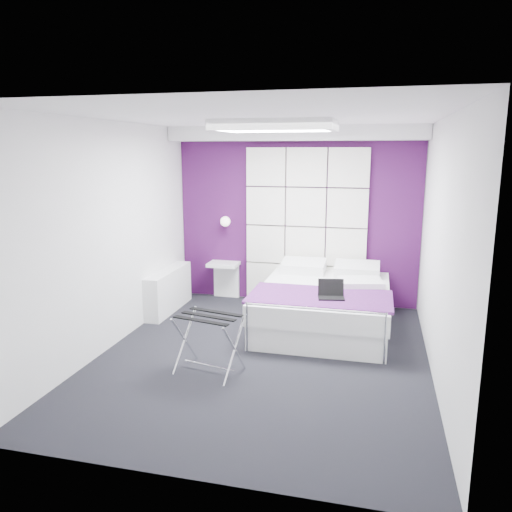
# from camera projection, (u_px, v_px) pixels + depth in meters

# --- Properties ---
(floor) EXTENTS (4.40, 4.40, 0.00)m
(floor) POSITION_uv_depth(u_px,v_px,m) (263.00, 357.00, 5.59)
(floor) COLOR black
(floor) RESTS_ON ground
(ceiling) EXTENTS (4.40, 4.40, 0.00)m
(ceiling) POSITION_uv_depth(u_px,v_px,m) (263.00, 117.00, 5.05)
(ceiling) COLOR white
(ceiling) RESTS_ON wall_back
(wall_back) EXTENTS (3.60, 0.00, 3.60)m
(wall_back) POSITION_uv_depth(u_px,v_px,m) (296.00, 217.00, 7.41)
(wall_back) COLOR silver
(wall_back) RESTS_ON floor
(wall_left) EXTENTS (0.00, 4.40, 4.40)m
(wall_left) POSITION_uv_depth(u_px,v_px,m) (111.00, 236.00, 5.74)
(wall_left) COLOR silver
(wall_left) RESTS_ON floor
(wall_right) EXTENTS (0.00, 4.40, 4.40)m
(wall_right) POSITION_uv_depth(u_px,v_px,m) (441.00, 251.00, 4.90)
(wall_right) COLOR silver
(wall_right) RESTS_ON floor
(accent_wall) EXTENTS (3.58, 0.02, 2.58)m
(accent_wall) POSITION_uv_depth(u_px,v_px,m) (296.00, 217.00, 7.40)
(accent_wall) COLOR #3C0E3F
(accent_wall) RESTS_ON wall_back
(soffit) EXTENTS (3.58, 0.50, 0.20)m
(soffit) POSITION_uv_depth(u_px,v_px,m) (295.00, 133.00, 6.92)
(soffit) COLOR white
(soffit) RESTS_ON wall_back
(headboard) EXTENTS (1.80, 0.08, 2.30)m
(headboard) POSITION_uv_depth(u_px,v_px,m) (306.00, 226.00, 7.34)
(headboard) COLOR white
(headboard) RESTS_ON wall_back
(skylight) EXTENTS (1.36, 0.86, 0.12)m
(skylight) POSITION_uv_depth(u_px,v_px,m) (275.00, 125.00, 5.63)
(skylight) COLOR white
(skylight) RESTS_ON ceiling
(wall_lamp) EXTENTS (0.15, 0.15, 0.15)m
(wall_lamp) POSITION_uv_depth(u_px,v_px,m) (226.00, 221.00, 7.54)
(wall_lamp) COLOR white
(wall_lamp) RESTS_ON wall_back
(radiator) EXTENTS (0.22, 1.20, 0.60)m
(radiator) POSITION_uv_depth(u_px,v_px,m) (169.00, 290.00, 7.16)
(radiator) COLOR white
(radiator) RESTS_ON floor
(bed) EXTENTS (1.68, 2.03, 0.71)m
(bed) POSITION_uv_depth(u_px,v_px,m) (324.00, 305.00, 6.47)
(bed) COLOR white
(bed) RESTS_ON floor
(nightstand) EXTENTS (0.46, 0.36, 0.05)m
(nightstand) POSITION_uv_depth(u_px,v_px,m) (224.00, 264.00, 7.65)
(nightstand) COLOR white
(nightstand) RESTS_ON wall_back
(luggage_rack) EXTENTS (0.62, 0.46, 0.61)m
(luggage_rack) POSITION_uv_depth(u_px,v_px,m) (209.00, 344.00, 5.15)
(luggage_rack) COLOR silver
(luggage_rack) RESTS_ON floor
(laptop) EXTENTS (0.30, 0.22, 0.22)m
(laptop) POSITION_uv_depth(u_px,v_px,m) (332.00, 293.00, 5.84)
(laptop) COLOR black
(laptop) RESTS_ON bed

